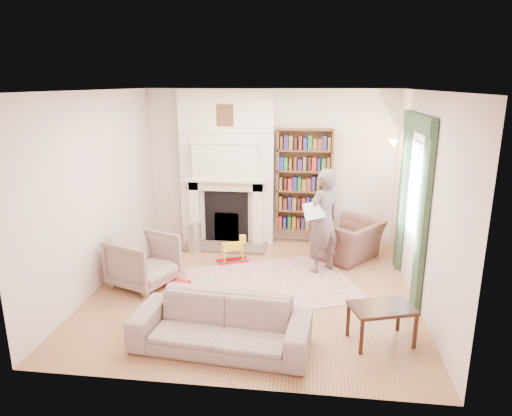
# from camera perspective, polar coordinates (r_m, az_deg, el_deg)

# --- Properties ---
(floor) EXTENTS (4.50, 4.50, 0.00)m
(floor) POSITION_cam_1_polar(r_m,az_deg,el_deg) (6.75, -0.27, -10.03)
(floor) COLOR brown
(floor) RESTS_ON ground
(ceiling) EXTENTS (4.50, 4.50, 0.00)m
(ceiling) POSITION_cam_1_polar(r_m,az_deg,el_deg) (6.09, -0.30, 14.49)
(ceiling) COLOR white
(ceiling) RESTS_ON wall_back
(wall_back) EXTENTS (4.50, 0.00, 4.50)m
(wall_back) POSITION_cam_1_polar(r_m,az_deg,el_deg) (8.46, 1.69, 5.21)
(wall_back) COLOR white
(wall_back) RESTS_ON floor
(wall_front) EXTENTS (4.50, 0.00, 4.50)m
(wall_front) POSITION_cam_1_polar(r_m,az_deg,el_deg) (4.15, -4.31, -5.77)
(wall_front) COLOR white
(wall_front) RESTS_ON floor
(wall_left) EXTENTS (0.00, 4.50, 4.50)m
(wall_left) POSITION_cam_1_polar(r_m,az_deg,el_deg) (6.93, -19.09, 2.06)
(wall_left) COLOR white
(wall_left) RESTS_ON floor
(wall_right) EXTENTS (0.00, 4.50, 4.50)m
(wall_right) POSITION_cam_1_polar(r_m,az_deg,el_deg) (6.39, 20.14, 0.91)
(wall_right) COLOR white
(wall_right) RESTS_ON floor
(fireplace) EXTENTS (1.70, 0.58, 2.80)m
(fireplace) POSITION_cam_1_polar(r_m,az_deg,el_deg) (8.37, -3.58, 4.98)
(fireplace) COLOR white
(fireplace) RESTS_ON floor
(bookcase) EXTENTS (1.00, 0.24, 1.85)m
(bookcase) POSITION_cam_1_polar(r_m,az_deg,el_deg) (8.34, 6.04, 3.40)
(bookcase) COLOR brown
(bookcase) RESTS_ON floor
(window) EXTENTS (0.02, 0.90, 1.30)m
(window) POSITION_cam_1_polar(r_m,az_deg,el_deg) (6.76, 19.33, 2.16)
(window) COLOR silver
(window) RESTS_ON wall_right
(curtain_left) EXTENTS (0.07, 0.32, 2.40)m
(curtain_left) POSITION_cam_1_polar(r_m,az_deg,el_deg) (6.15, 20.11, -1.57)
(curtain_left) COLOR #29402A
(curtain_left) RESTS_ON floor
(curtain_right) EXTENTS (0.07, 0.32, 2.40)m
(curtain_right) POSITION_cam_1_polar(r_m,az_deg,el_deg) (7.48, 17.83, 1.53)
(curtain_right) COLOR #29402A
(curtain_right) RESTS_ON floor
(pelmet) EXTENTS (0.09, 1.70, 0.24)m
(pelmet) POSITION_cam_1_polar(r_m,az_deg,el_deg) (6.61, 19.67, 10.04)
(pelmet) COLOR #29402A
(pelmet) RESTS_ON wall_right
(wall_sconce) EXTENTS (0.20, 0.24, 0.24)m
(wall_sconce) POSITION_cam_1_polar(r_m,az_deg,el_deg) (7.71, 16.48, 7.34)
(wall_sconce) COLOR gold
(wall_sconce) RESTS_ON wall_right
(rug) EXTENTS (2.89, 2.59, 0.01)m
(rug) POSITION_cam_1_polar(r_m,az_deg,el_deg) (6.89, 1.81, -9.43)
(rug) COLOR beige
(rug) RESTS_ON floor
(armchair_reading) EXTENTS (1.31, 1.34, 0.65)m
(armchair_reading) POSITION_cam_1_polar(r_m,az_deg,el_deg) (7.89, 11.47, -3.93)
(armchair_reading) COLOR #442924
(armchair_reading) RESTS_ON floor
(armchair_left) EXTENTS (1.06, 1.05, 0.75)m
(armchair_left) POSITION_cam_1_polar(r_m,az_deg,el_deg) (6.92, -13.89, -6.46)
(armchair_left) COLOR #9E9683
(armchair_left) RESTS_ON floor
(sofa) EXTENTS (2.04, 0.95, 0.58)m
(sofa) POSITION_cam_1_polar(r_m,az_deg,el_deg) (5.27, -4.38, -14.30)
(sofa) COLOR gray
(sofa) RESTS_ON floor
(man_reading) EXTENTS (0.71, 0.69, 1.65)m
(man_reading) POSITION_cam_1_polar(r_m,az_deg,el_deg) (7.14, 8.41, -1.63)
(man_reading) COLOR #5C4E49
(man_reading) RESTS_ON floor
(newspaper) EXTENTS (0.35, 0.33, 0.25)m
(newspaper) POSITION_cam_1_polar(r_m,az_deg,el_deg) (6.88, 7.27, -0.33)
(newspaper) COLOR silver
(newspaper) RESTS_ON man_reading
(coffee_table) EXTENTS (0.80, 0.64, 0.45)m
(coffee_table) POSITION_cam_1_polar(r_m,az_deg,el_deg) (5.58, 15.35, -13.82)
(coffee_table) COLOR #351E12
(coffee_table) RESTS_ON floor
(paraffin_heater) EXTENTS (0.29, 0.29, 0.55)m
(paraffin_heater) POSITION_cam_1_polar(r_m,az_deg,el_deg) (8.07, -7.66, -3.71)
(paraffin_heater) COLOR #B9BAC1
(paraffin_heater) RESTS_ON floor
(rocking_horse) EXTENTS (0.56, 0.40, 0.46)m
(rocking_horse) POSITION_cam_1_polar(r_m,az_deg,el_deg) (7.59, -2.97, -5.19)
(rocking_horse) COLOR yellow
(rocking_horse) RESTS_ON rug
(board_game) EXTENTS (0.39, 0.39, 0.03)m
(board_game) POSITION_cam_1_polar(r_m,az_deg,el_deg) (6.92, -6.58, -9.22)
(board_game) COLOR #E7C451
(board_game) RESTS_ON rug
(game_box_lid) EXTENTS (0.35, 0.26, 0.05)m
(game_box_lid) POSITION_cam_1_polar(r_m,az_deg,el_deg) (6.91, -9.71, -9.27)
(game_box_lid) COLOR red
(game_box_lid) RESTS_ON rug
(comic_annuals) EXTENTS (0.65, 0.54, 0.02)m
(comic_annuals) POSITION_cam_1_polar(r_m,az_deg,el_deg) (6.35, 0.87, -11.56)
(comic_annuals) COLOR red
(comic_annuals) RESTS_ON rug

